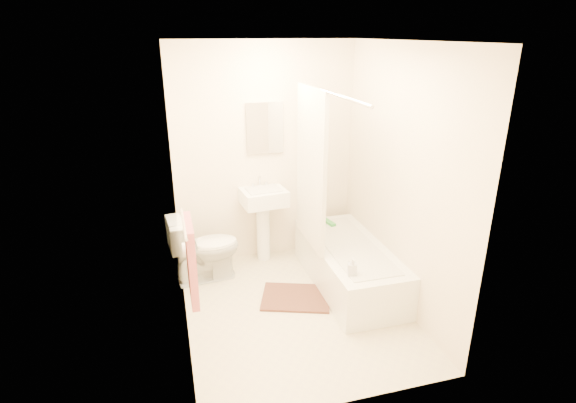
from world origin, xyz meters
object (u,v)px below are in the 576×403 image
object	(u,v)px
soap_bottle	(352,266)
bath_mat	(296,297)
bathtub	(348,265)
sink	(264,222)
toilet	(205,248)

from	to	relation	value
soap_bottle	bath_mat	bearing A→B (deg)	132.72
bathtub	sink	bearing A→B (deg)	133.02
soap_bottle	bathtub	bearing A→B (deg)	69.07
toilet	bath_mat	size ratio (longest dim) A/B	1.10
sink	bathtub	xyz separation A→B (m)	(0.72, -0.77, -0.24)
toilet	bathtub	distance (m)	1.50
bathtub	bath_mat	distance (m)	0.65
bathtub	soap_bottle	xyz separation A→B (m)	(-0.21, -0.55, 0.30)
sink	bath_mat	distance (m)	1.01
sink	bath_mat	world-z (taller)	sink
sink	bath_mat	bearing A→B (deg)	-88.98
bathtub	soap_bottle	size ratio (longest dim) A/B	9.30
toilet	sink	world-z (taller)	sink
toilet	soap_bottle	distance (m)	1.61
toilet	bath_mat	distance (m)	1.08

